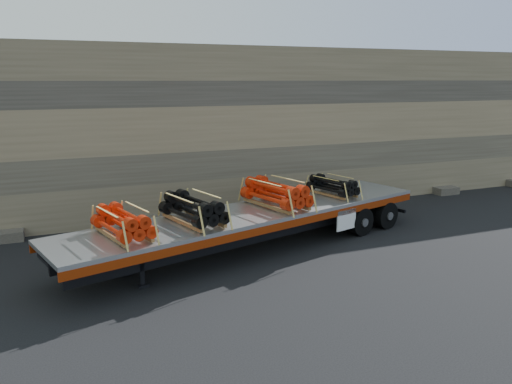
% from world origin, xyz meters
% --- Properties ---
extents(ground, '(120.00, 120.00, 0.00)m').
position_xyz_m(ground, '(0.00, 0.00, 0.00)').
color(ground, black).
rests_on(ground, ground).
extents(rock_wall, '(44.00, 3.00, 7.00)m').
position_xyz_m(rock_wall, '(0.00, 6.50, 3.50)').
color(rock_wall, '#7A6B54').
rests_on(rock_wall, ground).
extents(trailer, '(13.80, 6.18, 1.36)m').
position_xyz_m(trailer, '(-0.09, 0.55, 0.68)').
color(trailer, '#B1B4B9').
rests_on(trailer, ground).
extents(bundle_front, '(1.61, 2.35, 0.76)m').
position_xyz_m(bundle_front, '(-4.53, -0.69, 1.74)').
color(bundle_front, red).
rests_on(bundle_front, trailer).
extents(bundle_midfront, '(1.74, 2.54, 0.82)m').
position_xyz_m(bundle_midfront, '(-2.36, -0.08, 1.77)').
color(bundle_midfront, black).
rests_on(bundle_midfront, trailer).
extents(bundle_midrear, '(1.86, 2.72, 0.88)m').
position_xyz_m(bundle_midrear, '(0.82, 0.80, 1.80)').
color(bundle_midrear, red).
rests_on(bundle_midrear, trailer).
extents(bundle_rear, '(1.43, 2.08, 0.67)m').
position_xyz_m(bundle_rear, '(3.51, 1.56, 1.70)').
color(bundle_rear, black).
rests_on(bundle_rear, trailer).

